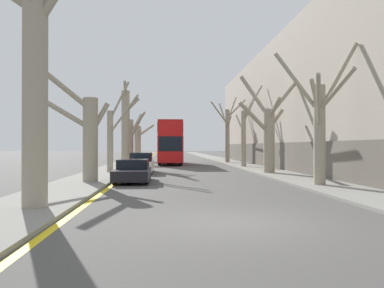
{
  "coord_description": "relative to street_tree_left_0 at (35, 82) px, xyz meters",
  "views": [
    {
      "loc": [
        -1.7,
        -9.56,
        1.97
      ],
      "look_at": [
        0.87,
        26.82,
        2.2
      ],
      "focal_mm": 35.0,
      "sensor_mm": 36.0,
      "label": 1
    }
  ],
  "objects": [
    {
      "name": "street_tree_right_3",
      "position": [
        11.29,
        31.88,
        -0.17
      ],
      "size": [
        3.99,
        3.13,
        7.94
      ],
      "color": "gray",
      "rests_on": "ground"
    },
    {
      "name": "street_tree_left_4",
      "position": [
        0.04,
        31.89,
        -1.06
      ],
      "size": [
        2.28,
        1.77,
        5.93
      ],
      "color": "gray",
      "rests_on": "ground"
    },
    {
      "name": "parked_car_0",
      "position": [
        2.21,
        9.11,
        -3.34
      ],
      "size": [
        1.86,
        4.5,
        1.25
      ],
      "color": "black",
      "rests_on": "ground"
    },
    {
      "name": "street_tree_right_1",
      "position": [
        11.29,
        14.23,
        -0.96
      ],
      "size": [
        4.74,
        2.55,
        7.09
      ],
      "color": "gray",
      "rests_on": "ground"
    },
    {
      "name": "building_facade_right",
      "position": [
        18.35,
        24.32,
        1.72
      ],
      "size": [
        10.08,
        44.27,
        11.36
      ],
      "color": "#9E9384",
      "rests_on": "ground"
    },
    {
      "name": "street_tree_left_5",
      "position": [
        0.24,
        40.04,
        -1.33
      ],
      "size": [
        3.0,
        2.87,
        5.12
      ],
      "color": "gray",
      "rests_on": "ground"
    },
    {
      "name": "sidewalk_right",
      "position": [
        11.82,
        47.8,
        -3.89
      ],
      "size": [
        3.08,
        120.0,
        0.12
      ],
      "primitive_type": "cube",
      "color": "gray",
      "rests_on": "ground"
    },
    {
      "name": "street_tree_right_0",
      "position": [
        11.44,
        5.8,
        -0.85
      ],
      "size": [
        3.91,
        3.65,
        7.03
      ],
      "color": "gray",
      "rests_on": "ground"
    },
    {
      "name": "double_decker_bus",
      "position": [
        4.47,
        29.76,
        -1.33
      ],
      "size": [
        2.58,
        10.29,
        4.62
      ],
      "color": "red",
      "rests_on": "ground"
    },
    {
      "name": "street_tree_left_1",
      "position": [
        -0.13,
        8.25,
        -1.34
      ],
      "size": [
        4.24,
        2.01,
        5.78
      ],
      "color": "gray",
      "rests_on": "ground"
    },
    {
      "name": "ground_plane",
      "position": [
        5.7,
        -2.2,
        -3.95
      ],
      "size": [
        300.0,
        300.0,
        0.0
      ],
      "primitive_type": "plane",
      "color": "#4C4947"
    },
    {
      "name": "street_tree_left_0",
      "position": [
        0.0,
        0.0,
        0.0
      ],
      "size": [
        3.65,
        2.94,
        8.21
      ],
      "color": "gray",
      "rests_on": "ground"
    },
    {
      "name": "parked_car_1",
      "position": [
        2.21,
        15.99,
        -3.24
      ],
      "size": [
        1.74,
        4.37,
        1.5
      ],
      "color": "silver",
      "rests_on": "ground"
    },
    {
      "name": "street_tree_right_2",
      "position": [
        11.32,
        22.53,
        -0.75
      ],
      "size": [
        2.34,
        2.63,
        7.71
      ],
      "color": "gray",
      "rests_on": "ground"
    },
    {
      "name": "sidewalk_left",
      "position": [
        -0.41,
        47.8,
        -3.89
      ],
      "size": [
        3.08,
        120.0,
        0.12
      ],
      "primitive_type": "cube",
      "color": "gray",
      "rests_on": "ground"
    },
    {
      "name": "street_tree_left_2",
      "position": [
        0.09,
        15.74,
        -1.22
      ],
      "size": [
        2.86,
        4.5,
        6.63
      ],
      "color": "gray",
      "rests_on": "ground"
    },
    {
      "name": "street_tree_left_3",
      "position": [
        0.14,
        24.83,
        0.04
      ],
      "size": [
        1.93,
        4.58,
        8.08
      ],
      "color": "gray",
      "rests_on": "ground"
    },
    {
      "name": "kerb_line_stripe",
      "position": [
        1.31,
        47.8,
        -3.94
      ],
      "size": [
        0.24,
        120.0,
        0.01
      ],
      "primitive_type": "cube",
      "color": "yellow",
      "rests_on": "ground"
    }
  ]
}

